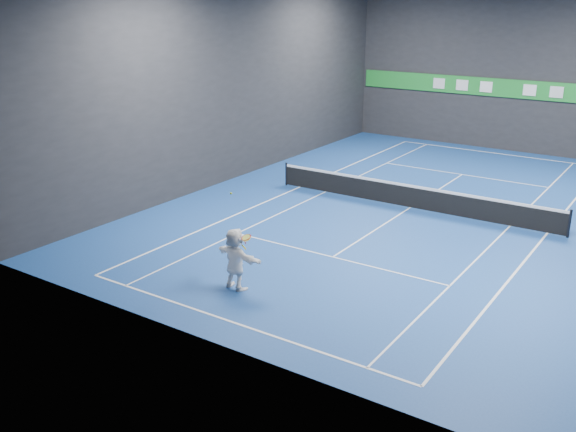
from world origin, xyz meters
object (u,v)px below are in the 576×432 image
Objects in this scene: player at (235,259)px; tennis_ball at (231,193)px; tennis_net at (410,196)px; tennis_racket at (246,239)px.

tennis_ball is (-0.13, 0.04, 2.00)m from player.
player is 28.30× the size of tennis_ball.
tennis_racket reaches higher than tennis_net.
player is at bearing -96.81° from tennis_net.
tennis_ball is at bearing -9.15° from player.
player is at bearing -172.77° from tennis_racket.
player is 3.67× the size of tennis_racket.
player is 0.15× the size of tennis_net.
tennis_racket is at bearing -94.72° from tennis_net.
tennis_ball reaches higher than player.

